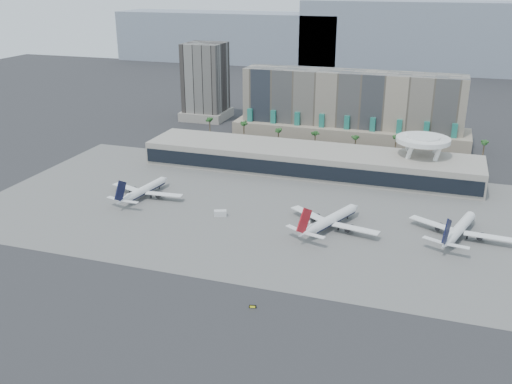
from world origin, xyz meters
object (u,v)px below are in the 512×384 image
(service_vehicle_b, at_px, (305,224))
(taxiway_sign, at_px, (253,307))
(service_vehicle_a, at_px, (220,213))
(airliner_left, at_px, (144,190))
(airliner_centre, at_px, (331,220))
(airliner_right, at_px, (459,229))

(service_vehicle_b, distance_m, taxiway_sign, 64.47)
(service_vehicle_b, bearing_deg, service_vehicle_a, 168.96)
(service_vehicle_a, height_order, taxiway_sign, service_vehicle_a)
(airliner_left, bearing_deg, service_vehicle_a, -5.47)
(airliner_centre, height_order, taxiway_sign, airliner_centre)
(airliner_centre, relative_size, airliner_right, 0.99)
(service_vehicle_a, relative_size, service_vehicle_b, 1.41)
(airliner_left, xyz_separation_m, service_vehicle_b, (77.35, -7.93, -2.45))
(airliner_right, bearing_deg, service_vehicle_b, -156.04)
(airliner_left, distance_m, airliner_right, 136.01)
(airliner_centre, xyz_separation_m, airliner_right, (48.60, 7.33, -0.09))
(airliner_right, relative_size, service_vehicle_b, 11.08)
(airliner_left, bearing_deg, airliner_right, 7.66)
(airliner_centre, distance_m, service_vehicle_b, 10.45)
(airliner_left, distance_m, service_vehicle_a, 42.16)
(service_vehicle_a, relative_size, taxiway_sign, 2.26)
(airliner_centre, bearing_deg, airliner_left, -161.88)
(taxiway_sign, bearing_deg, service_vehicle_a, 105.56)
(airliner_right, xyz_separation_m, taxiway_sign, (-59.50, -72.22, -3.11))
(airliner_left, distance_m, taxiway_sign, 105.38)
(airliner_centre, relative_size, service_vehicle_a, 7.78)
(airliner_left, relative_size, airliner_centre, 0.97)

